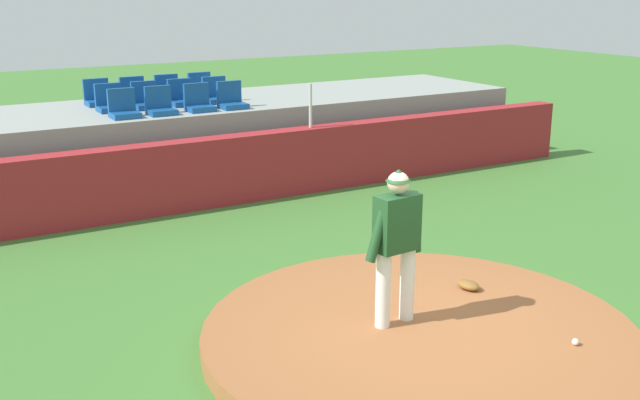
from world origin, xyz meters
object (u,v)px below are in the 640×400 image
(fielding_glove, at_px, (468,285))
(stadium_chair_2, at_px, (199,102))
(stadium_chair_1, at_px, (160,106))
(stadium_chair_3, at_px, (231,100))
(stadium_chair_11, at_px, (201,90))
(stadium_chair_9, at_px, (134,95))
(stadium_chair_10, at_px, (168,92))
(baseball, at_px, (575,342))
(stadium_chair_7, at_px, (216,95))
(stadium_chair_0, at_px, (123,109))
(stadium_chair_5, at_px, (146,100))
(stadium_chair_6, at_px, (182,97))
(stadium_chair_4, at_px, (110,103))
(pitcher, at_px, (397,236))
(stadium_chair_8, at_px, (98,97))

(fielding_glove, xyz_separation_m, stadium_chair_2, (-0.77, 6.70, 1.40))
(stadium_chair_1, xyz_separation_m, stadium_chair_3, (1.39, -0.01, 0.00))
(stadium_chair_11, bearing_deg, stadium_chair_9, 0.75)
(stadium_chair_1, height_order, stadium_chair_10, same)
(baseball, xyz_separation_m, stadium_chair_7, (-0.07, 9.16, 1.42))
(stadium_chair_0, bearing_deg, stadium_chair_5, -130.20)
(stadium_chair_6, bearing_deg, stadium_chair_7, 179.66)
(baseball, relative_size, stadium_chair_9, 0.15)
(stadium_chair_1, bearing_deg, baseball, 100.03)
(baseball, relative_size, stadium_chair_3, 0.15)
(stadium_chair_0, relative_size, stadium_chair_10, 1.00)
(stadium_chair_3, height_order, stadium_chair_7, same)
(stadium_chair_4, bearing_deg, stadium_chair_2, 151.04)
(fielding_glove, distance_m, stadium_chair_3, 6.82)
(stadium_chair_3, bearing_deg, stadium_chair_4, -21.37)
(stadium_chair_0, height_order, stadium_chair_4, same)
(pitcher, xyz_separation_m, stadium_chair_3, (1.20, 6.98, 0.45))
(stadium_chair_2, xyz_separation_m, stadium_chair_7, (0.67, 0.77, 0.00))
(stadium_chair_8, relative_size, stadium_chair_10, 1.00)
(pitcher, bearing_deg, stadium_chair_7, 76.52)
(stadium_chair_5, bearing_deg, stadium_chair_4, -1.72)
(stadium_chair_6, bearing_deg, stadium_chair_8, -30.88)
(stadium_chair_3, relative_size, stadium_chair_11, 1.00)
(stadium_chair_4, xyz_separation_m, stadium_chair_7, (2.09, -0.01, 0.00))
(stadium_chair_2, distance_m, stadium_chair_5, 1.07)
(baseball, bearing_deg, stadium_chair_1, 100.03)
(stadium_chair_4, relative_size, stadium_chair_8, 1.00)
(baseball, height_order, stadium_chair_4, stadium_chair_4)
(stadium_chair_8, xyz_separation_m, stadium_chair_9, (0.70, -0.04, 0.00))
(stadium_chair_9, bearing_deg, stadium_chair_3, 130.92)
(stadium_chair_3, height_order, stadium_chair_4, same)
(stadium_chair_4, relative_size, stadium_chair_7, 1.00)
(pitcher, distance_m, fielding_glove, 1.66)
(stadium_chair_0, bearing_deg, stadium_chair_9, -113.04)
(baseball, bearing_deg, stadium_chair_11, 90.29)
(baseball, xyz_separation_m, stadium_chair_11, (-0.05, 9.98, 1.42))
(stadium_chair_2, height_order, stadium_chair_9, same)
(stadium_chair_0, distance_m, stadium_chair_1, 0.66)
(stadium_chair_7, xyz_separation_m, stadium_chair_11, (0.02, 0.82, 0.00))
(stadium_chair_5, xyz_separation_m, stadium_chair_8, (-0.68, 0.84, 0.00))
(stadium_chair_0, xyz_separation_m, stadium_chair_8, (-0.03, 1.62, 0.00))
(baseball, height_order, stadium_chair_0, stadium_chair_0)
(fielding_glove, height_order, stadium_chair_4, stadium_chair_4)
(stadium_chair_2, relative_size, stadium_chair_5, 1.00)
(stadium_chair_1, height_order, stadium_chair_4, same)
(stadium_chair_1, xyz_separation_m, stadium_chair_8, (-0.69, 1.63, 0.00))
(stadium_chair_3, relative_size, stadium_chair_10, 1.00)
(stadium_chair_4, bearing_deg, stadium_chair_5, 178.28)
(stadium_chair_0, height_order, stadium_chair_8, same)
(baseball, relative_size, stadium_chair_6, 0.15)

